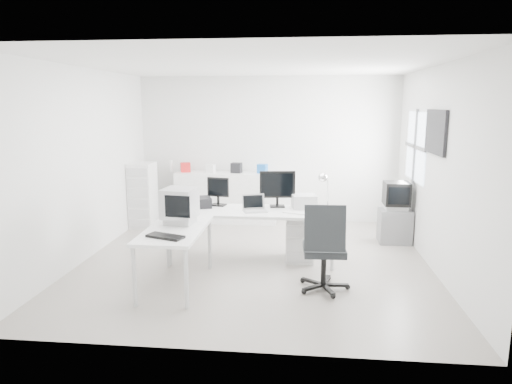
# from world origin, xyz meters

# --- Properties ---
(floor) EXTENTS (5.00, 5.00, 0.01)m
(floor) POSITION_xyz_m (0.00, 0.00, 0.00)
(floor) COLOR #B3ACA1
(floor) RESTS_ON ground
(ceiling) EXTENTS (5.00, 5.00, 0.01)m
(ceiling) POSITION_xyz_m (0.00, 0.00, 2.80)
(ceiling) COLOR white
(ceiling) RESTS_ON back_wall
(back_wall) EXTENTS (5.00, 0.02, 2.80)m
(back_wall) POSITION_xyz_m (0.00, 2.50, 1.40)
(back_wall) COLOR silver
(back_wall) RESTS_ON floor
(left_wall) EXTENTS (0.02, 5.00, 2.80)m
(left_wall) POSITION_xyz_m (-2.50, 0.00, 1.40)
(left_wall) COLOR silver
(left_wall) RESTS_ON floor
(right_wall) EXTENTS (0.02, 5.00, 2.80)m
(right_wall) POSITION_xyz_m (2.50, 0.00, 1.40)
(right_wall) COLOR silver
(right_wall) RESTS_ON floor
(window) EXTENTS (0.02, 1.20, 1.10)m
(window) POSITION_xyz_m (2.48, 1.20, 1.60)
(window) COLOR white
(window) RESTS_ON right_wall
(wall_picture) EXTENTS (0.04, 0.90, 0.60)m
(wall_picture) POSITION_xyz_m (2.47, 0.10, 1.90)
(wall_picture) COLOR black
(wall_picture) RESTS_ON right_wall
(main_desk) EXTENTS (2.40, 0.80, 0.75)m
(main_desk) POSITION_xyz_m (-0.04, 0.10, 0.38)
(main_desk) COLOR white
(main_desk) RESTS_ON floor
(side_desk) EXTENTS (0.70, 1.40, 0.75)m
(side_desk) POSITION_xyz_m (-0.89, -1.00, 0.38)
(side_desk) COLOR white
(side_desk) RESTS_ON floor
(drawer_pedestal) EXTENTS (0.40, 0.50, 0.60)m
(drawer_pedestal) POSITION_xyz_m (0.66, 0.15, 0.30)
(drawer_pedestal) COLOR white
(drawer_pedestal) RESTS_ON floor
(inkjet_printer) EXTENTS (0.50, 0.44, 0.15)m
(inkjet_printer) POSITION_xyz_m (-0.89, 0.20, 0.82)
(inkjet_printer) COLOR black
(inkjet_printer) RESTS_ON main_desk
(lcd_monitor_small) EXTENTS (0.37, 0.26, 0.43)m
(lcd_monitor_small) POSITION_xyz_m (-0.59, 0.35, 0.96)
(lcd_monitor_small) COLOR black
(lcd_monitor_small) RESTS_ON main_desk
(lcd_monitor_large) EXTENTS (0.56, 0.28, 0.55)m
(lcd_monitor_large) POSITION_xyz_m (0.31, 0.35, 1.03)
(lcd_monitor_large) COLOR black
(lcd_monitor_large) RESTS_ON main_desk
(laptop) EXTENTS (0.45, 0.46, 0.24)m
(laptop) POSITION_xyz_m (0.01, -0.00, 0.87)
(laptop) COLOR #B7B7BA
(laptop) RESTS_ON main_desk
(white_keyboard) EXTENTS (0.41, 0.24, 0.02)m
(white_keyboard) POSITION_xyz_m (0.61, -0.05, 0.76)
(white_keyboard) COLOR white
(white_keyboard) RESTS_ON main_desk
(white_mouse) EXTENTS (0.06, 0.06, 0.06)m
(white_mouse) POSITION_xyz_m (0.91, -0.00, 0.78)
(white_mouse) COLOR white
(white_mouse) RESTS_ON main_desk
(laser_printer) EXTENTS (0.40, 0.36, 0.20)m
(laser_printer) POSITION_xyz_m (0.71, 0.32, 0.85)
(laser_printer) COLOR #BCBCBC
(laser_printer) RESTS_ON main_desk
(desk_lamp) EXTENTS (0.19, 0.19, 0.49)m
(desk_lamp) POSITION_xyz_m (1.06, 0.40, 1.00)
(desk_lamp) COLOR silver
(desk_lamp) RESTS_ON main_desk
(crt_monitor) EXTENTS (0.41, 0.41, 0.42)m
(crt_monitor) POSITION_xyz_m (-0.89, -0.75, 0.96)
(crt_monitor) COLOR #B7B7BA
(crt_monitor) RESTS_ON side_desk
(black_keyboard) EXTENTS (0.48, 0.31, 0.03)m
(black_keyboard) POSITION_xyz_m (-0.89, -1.40, 0.76)
(black_keyboard) COLOR black
(black_keyboard) RESTS_ON side_desk
(office_chair) EXTENTS (0.68, 0.68, 1.13)m
(office_chair) POSITION_xyz_m (0.96, -0.93, 0.57)
(office_chair) COLOR #27292C
(office_chair) RESTS_ON floor
(tv_cabinet) EXTENTS (0.52, 0.42, 0.56)m
(tv_cabinet) POSITION_xyz_m (2.22, 1.18, 0.28)
(tv_cabinet) COLOR slate
(tv_cabinet) RESTS_ON floor
(crt_tv) EXTENTS (0.50, 0.48, 0.45)m
(crt_tv) POSITION_xyz_m (2.22, 1.18, 0.79)
(crt_tv) COLOR black
(crt_tv) RESTS_ON tv_cabinet
(sideboard) EXTENTS (1.95, 0.49, 0.98)m
(sideboard) POSITION_xyz_m (-0.79, 2.24, 0.49)
(sideboard) COLOR white
(sideboard) RESTS_ON floor
(clutter_box_a) EXTENTS (0.23, 0.21, 0.18)m
(clutter_box_a) POSITION_xyz_m (-1.59, 2.24, 1.07)
(clutter_box_a) COLOR red
(clutter_box_a) RESTS_ON sideboard
(clutter_box_b) EXTENTS (0.18, 0.17, 0.16)m
(clutter_box_b) POSITION_xyz_m (-1.09, 2.24, 1.05)
(clutter_box_b) COLOR white
(clutter_box_b) RESTS_ON sideboard
(clutter_box_c) EXTENTS (0.21, 0.20, 0.19)m
(clutter_box_c) POSITION_xyz_m (-0.59, 2.24, 1.07)
(clutter_box_c) COLOR black
(clutter_box_c) RESTS_ON sideboard
(clutter_box_d) EXTENTS (0.21, 0.19, 0.17)m
(clutter_box_d) POSITION_xyz_m (-0.09, 2.24, 1.06)
(clutter_box_d) COLOR #195BAF
(clutter_box_d) RESTS_ON sideboard
(clutter_bottle) EXTENTS (0.07, 0.07, 0.22)m
(clutter_bottle) POSITION_xyz_m (-1.89, 2.28, 1.09)
(clutter_bottle) COLOR white
(clutter_bottle) RESTS_ON sideboard
(filing_cabinet) EXTENTS (0.42, 0.50, 1.21)m
(filing_cabinet) POSITION_xyz_m (-2.28, 1.73, 0.60)
(filing_cabinet) COLOR white
(filing_cabinet) RESTS_ON floor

